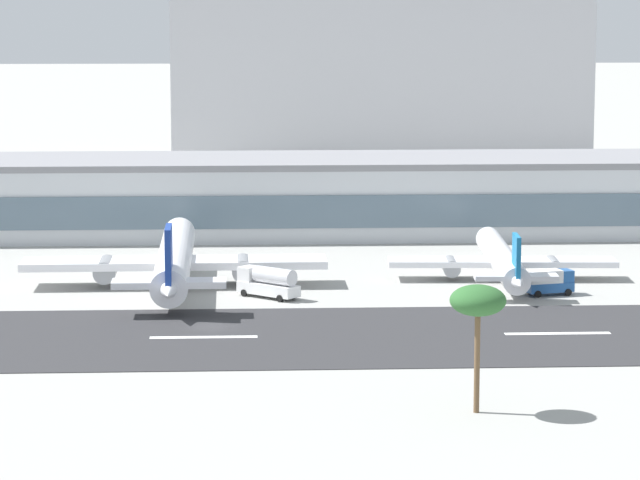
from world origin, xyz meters
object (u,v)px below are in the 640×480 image
object	(u,v)px
airliner_blue_tail_gate_2	(503,261)
service_box_truck_0	(549,281)
palm_tree_1	(478,302)
distant_hotel_block	(377,70)
service_fuel_truck_1	(268,282)
airliner_navy_tail_gate_1	(174,261)
terminal_building	(313,195)

from	to	relation	value
airliner_blue_tail_gate_2	service_box_truck_0	bearing A→B (deg)	-155.51
palm_tree_1	airliner_blue_tail_gate_2	bearing A→B (deg)	78.72
distant_hotel_block	service_fuel_truck_1	size ratio (longest dim) A/B	11.32
distant_hotel_block	service_fuel_truck_1	xyz separation A→B (m)	(-27.56, -161.68, -18.82)
distant_hotel_block	airliner_blue_tail_gate_2	size ratio (longest dim) A/B	2.28
distant_hotel_block	service_box_truck_0	bearing A→B (deg)	-87.11
service_box_truck_0	airliner_blue_tail_gate_2	bearing A→B (deg)	97.40
airliner_navy_tail_gate_1	service_box_truck_0	distance (m)	48.49
distant_hotel_block	airliner_navy_tail_gate_1	bearing A→B (deg)	-104.45
terminal_building	airliner_blue_tail_gate_2	xyz separation A→B (m)	(23.28, -44.12, -3.42)
terminal_building	airliner_blue_tail_gate_2	world-z (taller)	terminal_building
airliner_navy_tail_gate_1	service_fuel_truck_1	distance (m)	14.48
terminal_building	palm_tree_1	xyz separation A→B (m)	(9.81, -111.70, 4.18)
airliner_blue_tail_gate_2	service_box_truck_0	world-z (taller)	airliner_blue_tail_gate_2
terminal_building	service_box_truck_0	size ratio (longest dim) A/B	25.46
terminal_building	palm_tree_1	bearing A→B (deg)	-84.98
terminal_building	airliner_blue_tail_gate_2	size ratio (longest dim) A/B	4.08
distant_hotel_block	palm_tree_1	bearing A→B (deg)	-92.50
distant_hotel_block	service_box_truck_0	distance (m)	162.98
service_fuel_truck_1	service_box_truck_0	bearing A→B (deg)	-138.17
airliner_navy_tail_gate_1	service_fuel_truck_1	bearing A→B (deg)	-123.39
distant_hotel_block	service_box_truck_0	world-z (taller)	distant_hotel_block
airliner_navy_tail_gate_1	service_box_truck_0	world-z (taller)	airliner_navy_tail_gate_1
palm_tree_1	terminal_building	bearing A→B (deg)	95.02
terminal_building	palm_tree_1	world-z (taller)	terminal_building
service_fuel_truck_1	airliner_navy_tail_gate_1	bearing A→B (deg)	8.86
airliner_navy_tail_gate_1	airliner_blue_tail_gate_2	bearing A→B (deg)	-86.70
airliner_blue_tail_gate_2	palm_tree_1	xyz separation A→B (m)	(-13.48, -67.58, 7.60)
distant_hotel_block	palm_tree_1	size ratio (longest dim) A/B	7.70
terminal_building	service_fuel_truck_1	world-z (taller)	terminal_building
service_box_truck_0	service_fuel_truck_1	distance (m)	35.73
terminal_building	service_box_truck_0	bearing A→B (deg)	-63.34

